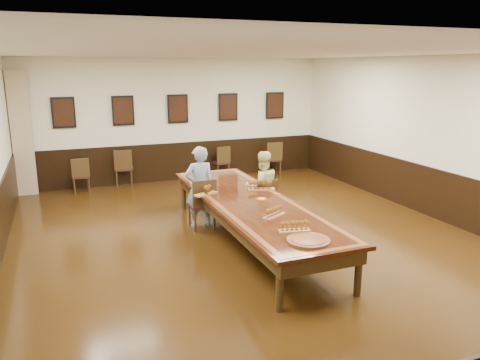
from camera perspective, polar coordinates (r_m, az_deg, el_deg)
name	(u,v)px	position (r m, az deg, el deg)	size (l,w,h in m)	color
floor	(250,242)	(8.24, 1.28, -7.61)	(8.00, 10.00, 0.02)	black
ceiling	(252,52)	(7.68, 1.42, 15.37)	(8.00, 10.00, 0.02)	white
wall_back	(177,120)	(12.52, -7.63, 7.27)	(8.00, 0.02, 3.20)	#EBE8C5
wall_right	(438,138)	(10.04, 23.03, 4.69)	(0.02, 10.00, 3.20)	#EBE8C5
chair_man	(202,203)	(8.81, -4.71, -2.83)	(0.46, 0.50, 0.97)	#321616
chair_woman	(264,200)	(9.09, 2.92, -2.50)	(0.42, 0.46, 0.90)	#321616
spare_chair_a	(81,175)	(11.90, -18.87, 0.60)	(0.41, 0.44, 0.87)	#321616
spare_chair_b	(124,167)	(12.27, -13.95, 1.52)	(0.44, 0.48, 0.95)	#321616
spare_chair_c	(220,161)	(12.86, -2.39, 2.29)	(0.41, 0.45, 0.87)	#321616
spare_chair_d	(272,158)	(13.15, 3.98, 2.68)	(0.44, 0.48, 0.94)	#321616
person_man	(200,187)	(8.82, -4.96, -0.85)	(0.57, 0.37, 1.55)	#446CAA
person_woman	(262,187)	(9.11, 2.72, -0.82)	(0.70, 0.54, 1.40)	#F2F89B
pink_phone	(277,194)	(8.43, 4.48, -1.67)	(0.07, 0.14, 0.01)	#CB436B
curtain	(22,134)	(12.02, -25.06, 5.10)	(0.45, 0.18, 2.90)	tan
wainscoting	(251,215)	(8.07, 1.30, -4.24)	(8.00, 10.00, 1.00)	black
conference_table	(251,208)	(8.04, 1.31, -3.49)	(1.40, 5.00, 0.76)	black
posters	(178,109)	(12.42, -7.59, 8.61)	(6.14, 0.04, 0.74)	black
flight_a	(207,190)	(8.37, -4.10, -1.28)	(0.47, 0.29, 0.17)	#A47945
flight_b	(261,186)	(8.66, 2.57, -0.68)	(0.52, 0.30, 0.19)	#A47945
flight_c	(274,212)	(7.16, 4.17, -3.92)	(0.43, 0.32, 0.16)	#A47945
flight_d	(294,227)	(6.55, 6.66, -5.67)	(0.45, 0.22, 0.16)	#A47945
red_plate_grp	(262,199)	(8.05, 2.64, -2.35)	(0.20, 0.20, 0.03)	#BE340C
carved_platter	(308,240)	(6.23, 8.34, -7.30)	(0.65, 0.65, 0.05)	#4F270F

